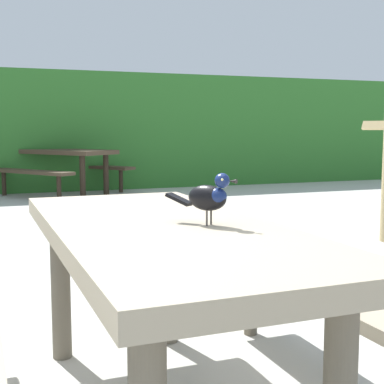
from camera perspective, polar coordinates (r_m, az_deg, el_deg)
picnic_table_foreground at (r=2.03m, az=-3.15°, el=-8.29°), size 1.70×1.81×0.74m
bird_grackle at (r=1.91m, az=1.84°, el=-0.41°), size 0.19×0.25×0.18m
picnic_table_mid_left at (r=9.43m, az=-13.12°, el=3.17°), size 2.36×2.37×0.74m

